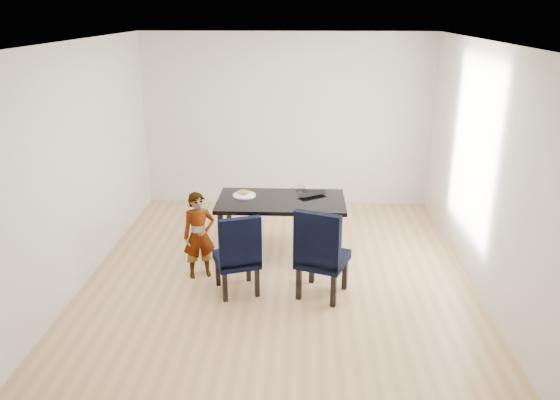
{
  "coord_description": "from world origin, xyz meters",
  "views": [
    {
      "loc": [
        0.28,
        -5.96,
        3.03
      ],
      "look_at": [
        0.0,
        0.2,
        0.85
      ],
      "focal_mm": 35.0,
      "sensor_mm": 36.0,
      "label": 1
    }
  ],
  "objects_px": {
    "chair_right": "(323,251)",
    "chair_left": "(236,252)",
    "dining_table": "(281,227)",
    "child": "(199,235)",
    "plate": "(244,195)",
    "laptop": "(310,193)"
  },
  "relations": [
    {
      "from": "chair_right",
      "to": "laptop",
      "type": "bearing_deg",
      "value": 116.92
    },
    {
      "from": "child",
      "to": "plate",
      "type": "bearing_deg",
      "value": 38.62
    },
    {
      "from": "chair_right",
      "to": "plate",
      "type": "height_order",
      "value": "chair_right"
    },
    {
      "from": "chair_left",
      "to": "laptop",
      "type": "bearing_deg",
      "value": 35.69
    },
    {
      "from": "chair_right",
      "to": "plate",
      "type": "bearing_deg",
      "value": 150.96
    },
    {
      "from": "chair_left",
      "to": "laptop",
      "type": "relative_size",
      "value": 2.58
    },
    {
      "from": "dining_table",
      "to": "plate",
      "type": "distance_m",
      "value": 0.63
    },
    {
      "from": "child",
      "to": "plate",
      "type": "height_order",
      "value": "child"
    },
    {
      "from": "chair_left",
      "to": "chair_right",
      "type": "height_order",
      "value": "chair_right"
    },
    {
      "from": "laptop",
      "to": "plate",
      "type": "bearing_deg",
      "value": -27.66
    },
    {
      "from": "child",
      "to": "laptop",
      "type": "bearing_deg",
      "value": 12.52
    },
    {
      "from": "dining_table",
      "to": "laptop",
      "type": "xyz_separation_m",
      "value": [
        0.36,
        0.21,
        0.39
      ]
    },
    {
      "from": "dining_table",
      "to": "chair_right",
      "type": "relative_size",
      "value": 1.54
    },
    {
      "from": "chair_left",
      "to": "plate",
      "type": "relative_size",
      "value": 3.24
    },
    {
      "from": "chair_right",
      "to": "chair_left",
      "type": "bearing_deg",
      "value": -161.25
    },
    {
      "from": "chair_right",
      "to": "dining_table",
      "type": "bearing_deg",
      "value": 136.6
    },
    {
      "from": "child",
      "to": "plate",
      "type": "xyz_separation_m",
      "value": [
        0.45,
        0.78,
        0.24
      ]
    },
    {
      "from": "chair_right",
      "to": "plate",
      "type": "relative_size",
      "value": 3.54
    },
    {
      "from": "chair_left",
      "to": "laptop",
      "type": "height_order",
      "value": "chair_left"
    },
    {
      "from": "chair_right",
      "to": "laptop",
      "type": "height_order",
      "value": "chair_right"
    },
    {
      "from": "chair_left",
      "to": "plate",
      "type": "bearing_deg",
      "value": 71.07
    },
    {
      "from": "child",
      "to": "plate",
      "type": "relative_size",
      "value": 3.54
    }
  ]
}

